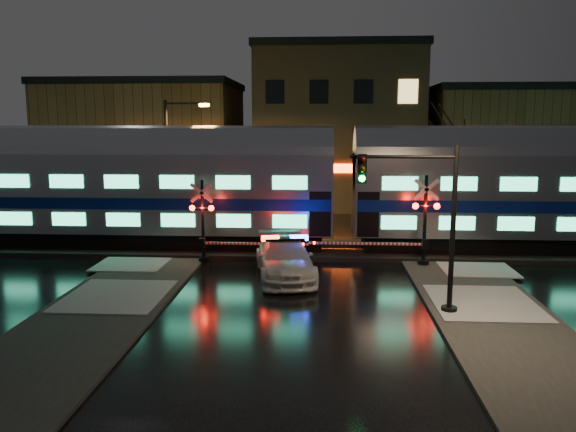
{
  "coord_description": "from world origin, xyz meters",
  "views": [
    {
      "loc": [
        0.87,
        -22.05,
        6.25
      ],
      "look_at": [
        -0.63,
        2.5,
        2.2
      ],
      "focal_mm": 35.0,
      "sensor_mm": 36.0,
      "label": 1
    }
  ],
  "objects_px": {
    "crossing_signal_left": "(211,230)",
    "traffic_light": "(426,227)",
    "crossing_signal_right": "(417,230)",
    "streetlight": "(172,158)",
    "police_car": "(285,258)"
  },
  "relations": [
    {
      "from": "crossing_signal_left",
      "to": "traffic_light",
      "type": "relative_size",
      "value": 0.96
    },
    {
      "from": "crossing_signal_right",
      "to": "traffic_light",
      "type": "height_order",
      "value": "traffic_light"
    },
    {
      "from": "streetlight",
      "to": "crossing_signal_left",
      "type": "bearing_deg",
      "value": -62.64
    },
    {
      "from": "crossing_signal_right",
      "to": "crossing_signal_left",
      "type": "height_order",
      "value": "crossing_signal_right"
    },
    {
      "from": "crossing_signal_left",
      "to": "crossing_signal_right",
      "type": "bearing_deg",
      "value": 0.04
    },
    {
      "from": "crossing_signal_right",
      "to": "streetlight",
      "type": "height_order",
      "value": "streetlight"
    },
    {
      "from": "police_car",
      "to": "crossing_signal_right",
      "type": "height_order",
      "value": "crossing_signal_right"
    },
    {
      "from": "traffic_light",
      "to": "streetlight",
      "type": "height_order",
      "value": "streetlight"
    },
    {
      "from": "traffic_light",
      "to": "streetlight",
      "type": "distance_m",
      "value": 17.6
    },
    {
      "from": "crossing_signal_right",
      "to": "crossing_signal_left",
      "type": "distance_m",
      "value": 9.1
    },
    {
      "from": "police_car",
      "to": "streetlight",
      "type": "distance_m",
      "value": 11.66
    },
    {
      "from": "crossing_signal_right",
      "to": "streetlight",
      "type": "bearing_deg",
      "value": 151.95
    },
    {
      "from": "police_car",
      "to": "crossing_signal_left",
      "type": "relative_size",
      "value": 1.06
    },
    {
      "from": "crossing_signal_right",
      "to": "traffic_light",
      "type": "xyz_separation_m",
      "value": [
        -0.78,
        -6.3,
        1.29
      ]
    },
    {
      "from": "police_car",
      "to": "crossing_signal_right",
      "type": "distance_m",
      "value": 6.05
    }
  ]
}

